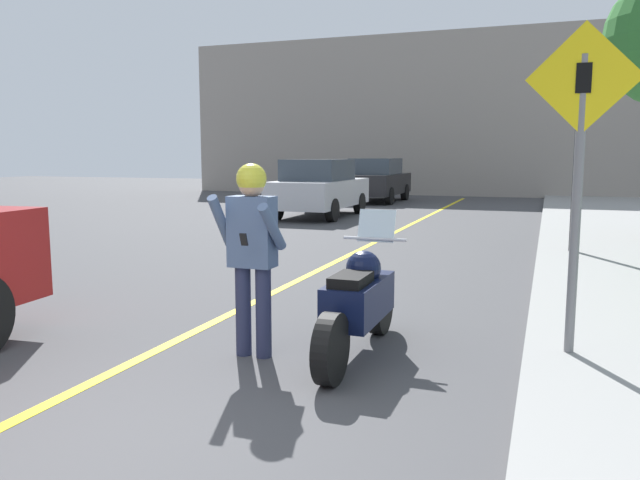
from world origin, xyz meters
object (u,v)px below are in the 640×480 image
person_biker (252,240)px  crossing_sign (579,158)px  parked_car_black (377,180)px  parked_car_silver (320,188)px  motorcycle (359,302)px  traffic_light (580,102)px

person_biker → crossing_sign: 2.84m
crossing_sign → parked_car_black: size_ratio=0.66×
parked_car_silver → parked_car_black: same height
parked_car_black → crossing_sign: bearing=-70.0°
motorcycle → person_biker: person_biker is taller
traffic_light → parked_car_silver: 8.86m
traffic_light → person_biker: bearing=-112.7°
parked_car_silver → parked_car_black: (0.03, 6.33, 0.00)m
parked_car_silver → parked_car_black: 6.33m
person_biker → parked_car_black: (-3.85, 18.64, -0.20)m
crossing_sign → traffic_light: traffic_light is taller
person_biker → crossing_sign: crossing_sign is taller
parked_car_silver → crossing_sign: bearing=-60.5°
motorcycle → person_biker: bearing=-158.6°
person_biker → motorcycle: bearing=21.4°
motorcycle → traffic_light: (1.98, 6.52, 2.21)m
parked_car_silver → traffic_light: bearing=-38.8°
motorcycle → crossing_sign: 2.22m
motorcycle → parked_car_black: size_ratio=0.50×
traffic_light → parked_car_black: bearing=119.7°
person_biker → parked_car_silver: size_ratio=0.41×
crossing_sign → person_biker: bearing=-164.8°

